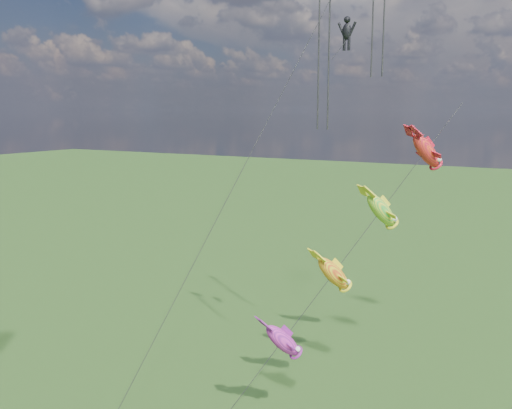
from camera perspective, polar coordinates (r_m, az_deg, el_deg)
The scene contains 2 objects.
fish_windsock_rig at distance 29.58m, azimuth 10.07°, elevation -3.73°, with size 8.68×13.52×16.11m.
parafoil_rig at distance 30.48m, azimuth 8.64°, elevation 17.05°, with size 8.05×16.01×26.46m.
Camera 1 is at (29.58, -17.08, 15.70)m, focal length 40.00 mm.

